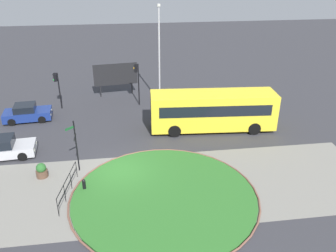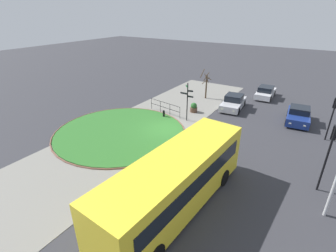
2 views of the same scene
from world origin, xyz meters
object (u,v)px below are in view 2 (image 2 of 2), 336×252
(car_far_lane, at_px, (233,102))
(bollard_foreground, at_px, (164,114))
(bus_yellow, at_px, (176,181))
(street_tree_bare, at_px, (206,84))
(traffic_light_near, at_px, (334,110))
(signpost_directional, at_px, (187,99))
(planter_near_signpost, at_px, (194,108))
(traffic_light_far, at_px, (331,145))
(car_trailing, at_px, (266,92))
(car_near_lane, at_px, (298,116))

(car_far_lane, bearing_deg, bollard_foreground, -44.31)
(bus_yellow, height_order, street_tree_bare, street_tree_bare)
(bus_yellow, distance_m, traffic_light_near, 14.42)
(signpost_directional, bearing_deg, car_far_lane, 154.17)
(signpost_directional, distance_m, planter_near_signpost, 2.82)
(car_far_lane, distance_m, traffic_light_far, 13.28)
(car_trailing, relative_size, traffic_light_far, 1.02)
(traffic_light_far, relative_size, street_tree_bare, 1.22)
(signpost_directional, distance_m, traffic_light_near, 11.51)
(car_near_lane, distance_m, planter_near_signpost, 9.67)
(car_near_lane, bearing_deg, traffic_light_far, 8.39)
(traffic_light_far, bearing_deg, car_far_lane, 44.18)
(street_tree_bare, bearing_deg, car_far_lane, 68.76)
(car_trailing, bearing_deg, street_tree_bare, 122.56)
(traffic_light_far, bearing_deg, bus_yellow, 135.95)
(bus_yellow, distance_m, street_tree_bare, 18.19)
(bollard_foreground, xyz_separation_m, car_trailing, (-11.38, 6.81, 0.25))
(car_near_lane, height_order, planter_near_signpost, car_near_lane)
(bus_yellow, xyz_separation_m, car_near_lane, (-15.34, 3.89, -1.01))
(bollard_foreground, xyz_separation_m, street_tree_bare, (-7.40, 0.95, 1.32))
(signpost_directional, relative_size, car_far_lane, 0.83)
(signpost_directional, height_order, traffic_light_near, signpost_directional)
(car_far_lane, xyz_separation_m, street_tree_bare, (-1.50, -3.87, 1.04))
(car_trailing, bearing_deg, bollard_foreground, 147.46)
(bollard_foreground, distance_m, car_far_lane, 7.62)
(traffic_light_far, bearing_deg, traffic_light_near, 3.12)
(bollard_foreground, relative_size, street_tree_bare, 0.22)
(planter_near_signpost, bearing_deg, traffic_light_near, 92.33)
(car_far_lane, relative_size, street_tree_bare, 1.32)
(bus_yellow, bearing_deg, street_tree_bare, 24.03)
(signpost_directional, xyz_separation_m, planter_near_signpost, (-2.25, -0.43, -1.65))
(traffic_light_near, bearing_deg, signpost_directional, 100.59)
(bus_yellow, distance_m, car_near_lane, 15.85)
(bus_yellow, height_order, car_near_lane, bus_yellow)
(signpost_directional, distance_m, car_trailing, 11.88)
(car_near_lane, xyz_separation_m, traffic_light_far, (9.65, 2.32, 2.26))
(traffic_light_near, distance_m, traffic_light_far, 7.29)
(bus_yellow, height_order, car_trailing, bus_yellow)
(car_far_lane, bearing_deg, traffic_light_far, 35.63)
(bus_yellow, xyz_separation_m, car_far_lane, (-15.61, -2.32, -1.02))
(traffic_light_near, bearing_deg, car_far_lane, 69.76)
(signpost_directional, height_order, bollard_foreground, signpost_directional)
(traffic_light_far, bearing_deg, signpost_directional, 71.24)
(signpost_directional, distance_m, street_tree_bare, 7.00)
(bus_yellow, relative_size, planter_near_signpost, 10.28)
(car_trailing, xyz_separation_m, traffic_light_near, (8.13, 6.58, 1.89))
(car_far_lane, relative_size, car_trailing, 1.06)
(bollard_foreground, height_order, car_trailing, car_trailing)
(car_near_lane, bearing_deg, traffic_light_near, 39.79)
(street_tree_bare, bearing_deg, car_near_lane, 80.03)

